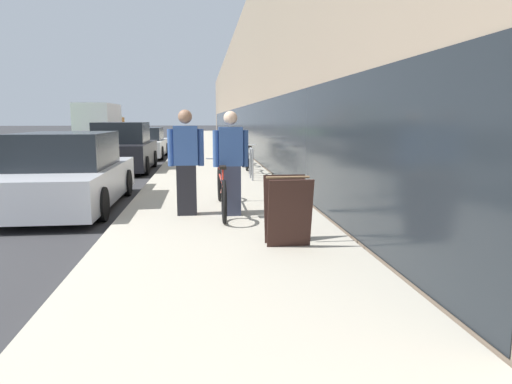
% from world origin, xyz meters
% --- Properties ---
extents(sidewalk_slab, '(3.43, 70.00, 0.14)m').
position_xyz_m(sidewalk_slab, '(5.08, 21.00, 0.07)').
color(sidewalk_slab, '#B2AA99').
rests_on(sidewalk_slab, ground).
extents(storefront_facade, '(10.01, 70.00, 6.98)m').
position_xyz_m(storefront_facade, '(11.83, 29.00, 3.48)').
color(storefront_facade, gray).
rests_on(storefront_facade, ground).
extents(lawn_strip, '(7.45, 70.00, 0.03)m').
position_xyz_m(lawn_strip, '(-7.49, 25.00, 0.01)').
color(lawn_strip, '#518E42').
rests_on(lawn_strip, ground).
extents(tandem_bicycle, '(0.52, 2.72, 0.88)m').
position_xyz_m(tandem_bicycle, '(5.11, 2.81, 0.51)').
color(tandem_bicycle, black).
rests_on(tandem_bicycle, sidewalk_slab).
extents(person_rider, '(0.59, 0.23, 1.75)m').
position_xyz_m(person_rider, '(5.26, 2.46, 1.01)').
color(person_rider, '#33384C').
rests_on(person_rider, sidewalk_slab).
extents(person_bystander, '(0.60, 0.24, 1.77)m').
position_xyz_m(person_bystander, '(4.52, 2.57, 1.02)').
color(person_bystander, black).
rests_on(person_bystander, sidewalk_slab).
extents(bike_rack_hoop, '(0.05, 0.60, 0.84)m').
position_xyz_m(bike_rack_hoop, '(6.09, 6.97, 0.65)').
color(bike_rack_hoop, gray).
rests_on(bike_rack_hoop, sidewalk_slab).
extents(cruiser_bike_nearest, '(0.52, 1.69, 0.83)m').
position_xyz_m(cruiser_bike_nearest, '(6.16, 8.48, 0.49)').
color(cruiser_bike_nearest, black).
rests_on(cruiser_bike_nearest, sidewalk_slab).
extents(cruiser_bike_middle, '(0.52, 1.88, 0.98)m').
position_xyz_m(cruiser_bike_middle, '(6.12, 10.69, 0.55)').
color(cruiser_bike_middle, black).
rests_on(cruiser_bike_middle, sidewalk_slab).
extents(cruiser_bike_farthest, '(0.52, 1.76, 0.87)m').
position_xyz_m(cruiser_bike_farthest, '(6.01, 13.24, 0.50)').
color(cruiser_bike_farthest, black).
rests_on(cruiser_bike_farthest, sidewalk_slab).
extents(sandwich_board_sign, '(0.56, 0.56, 0.90)m').
position_xyz_m(sandwich_board_sign, '(5.87, 0.53, 0.59)').
color(sandwich_board_sign, '#331E19').
rests_on(sandwich_board_sign, sidewalk_slab).
extents(parked_sedan_curbside, '(1.97, 4.46, 1.49)m').
position_xyz_m(parked_sedan_curbside, '(2.15, 4.14, 0.67)').
color(parked_sedan_curbside, silver).
rests_on(parked_sedan_curbside, ground).
extents(vintage_roadster_curbside, '(1.93, 4.09, 1.63)m').
position_xyz_m(vintage_roadster_curbside, '(2.14, 10.53, 0.73)').
color(vintage_roadster_curbside, black).
rests_on(vintage_roadster_curbside, ground).
extents(parked_sedan_far, '(1.80, 4.42, 1.36)m').
position_xyz_m(parked_sedan_far, '(2.23, 15.82, 0.62)').
color(parked_sedan_far, white).
rests_on(parked_sedan_far, ground).
extents(moving_truck, '(2.22, 6.66, 2.70)m').
position_xyz_m(moving_truck, '(-1.99, 26.76, 1.37)').
color(moving_truck, orange).
rests_on(moving_truck, ground).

